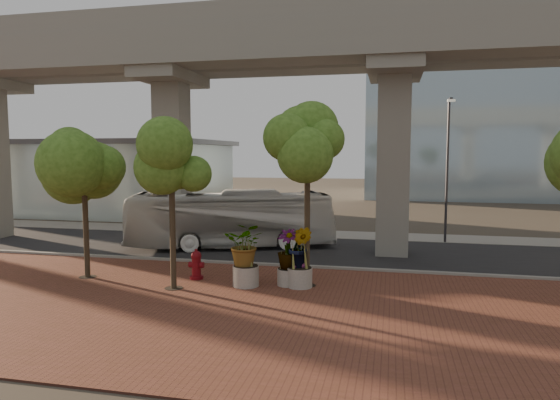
# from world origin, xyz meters

# --- Properties ---
(ground) EXTENTS (160.00, 160.00, 0.00)m
(ground) POSITION_xyz_m (0.00, 0.00, 0.00)
(ground) COLOR #3C352C
(ground) RESTS_ON ground
(brick_plaza) EXTENTS (70.00, 13.00, 0.06)m
(brick_plaza) POSITION_xyz_m (0.00, -8.00, 0.03)
(brick_plaza) COLOR brown
(brick_plaza) RESTS_ON ground
(asphalt_road) EXTENTS (90.00, 8.00, 0.04)m
(asphalt_road) POSITION_xyz_m (0.00, 2.00, 0.02)
(asphalt_road) COLOR black
(asphalt_road) RESTS_ON ground
(curb_strip) EXTENTS (70.00, 0.25, 0.16)m
(curb_strip) POSITION_xyz_m (0.00, -2.00, 0.08)
(curb_strip) COLOR gray
(curb_strip) RESTS_ON ground
(far_sidewalk) EXTENTS (90.00, 3.00, 0.06)m
(far_sidewalk) POSITION_xyz_m (0.00, 7.50, 0.03)
(far_sidewalk) COLOR gray
(far_sidewalk) RESTS_ON ground
(transit_viaduct) EXTENTS (72.00, 5.60, 12.40)m
(transit_viaduct) POSITION_xyz_m (0.00, 2.00, 7.29)
(transit_viaduct) COLOR gray
(transit_viaduct) RESTS_ON ground
(station_pavilion) EXTENTS (23.00, 13.00, 6.30)m
(station_pavilion) POSITION_xyz_m (-20.00, 16.00, 3.22)
(station_pavilion) COLOR silver
(station_pavilion) RESTS_ON ground
(transit_bus) EXTENTS (11.47, 6.22, 3.13)m
(transit_bus) POSITION_xyz_m (-2.60, 1.97, 1.57)
(transit_bus) COLOR silver
(transit_bus) RESTS_ON ground
(fire_hydrant) EXTENTS (0.61, 0.55, 1.23)m
(fire_hydrant) POSITION_xyz_m (-1.79, -5.02, 0.65)
(fire_hydrant) COLOR maroon
(fire_hydrant) RESTS_ON ground
(planter_front) EXTENTS (2.25, 2.25, 2.48)m
(planter_front) POSITION_xyz_m (0.50, -5.63, 1.56)
(planter_front) COLOR #A69F96
(planter_front) RESTS_ON ground
(planter_right) EXTENTS (2.05, 2.05, 2.19)m
(planter_right) POSITION_xyz_m (2.07, -5.18, 1.39)
(planter_right) COLOR #9D988E
(planter_right) RESTS_ON ground
(planter_left) EXTENTS (2.14, 2.14, 2.35)m
(planter_left) POSITION_xyz_m (2.57, -5.31, 1.49)
(planter_left) COLOR gray
(planter_left) RESTS_ON ground
(street_tree_far_west) EXTENTS (4.00, 4.00, 6.56)m
(street_tree_far_west) POSITION_xyz_m (-6.33, -5.72, 4.78)
(street_tree_far_west) COLOR #3F3324
(street_tree_far_west) RESTS_ON ground
(street_tree_near_west) EXTENTS (3.09, 3.09, 6.12)m
(street_tree_near_west) POSITION_xyz_m (-2.09, -6.56, 4.74)
(street_tree_near_west) COLOR #3F3324
(street_tree_near_west) RESTS_ON ground
(street_tree_near_east) EXTENTS (3.48, 3.48, 6.88)m
(street_tree_near_east) POSITION_xyz_m (2.79, -5.03, 5.32)
(street_tree_near_east) COLOR #3F3324
(street_tree_near_east) RESTS_ON ground
(streetlamp_west) EXTENTS (0.46, 1.34, 9.24)m
(streetlamp_west) POSITION_xyz_m (-8.34, 7.25, 5.39)
(streetlamp_west) COLOR #2B2B30
(streetlamp_west) RESTS_ON ground
(streetlamp_east) EXTENTS (0.41, 1.19, 8.19)m
(streetlamp_east) POSITION_xyz_m (9.03, 6.04, 4.78)
(streetlamp_east) COLOR #2D2C31
(streetlamp_east) RESTS_ON ground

